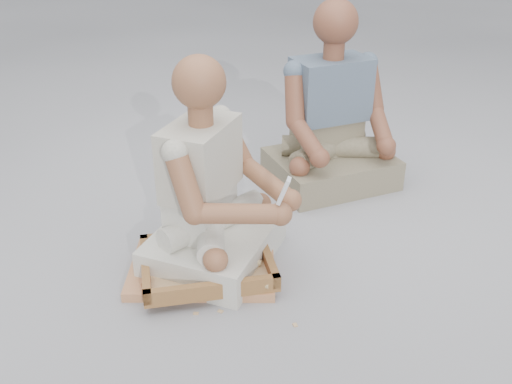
{
  "coord_description": "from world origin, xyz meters",
  "views": [
    {
      "loc": [
        0.01,
        -1.87,
        1.4
      ],
      "look_at": [
        -0.03,
        0.2,
        0.3
      ],
      "focal_mm": 40.0,
      "sensor_mm": 36.0,
      "label": 1
    }
  ],
  "objects_px": {
    "tool_tray": "(207,264)",
    "craftsman": "(212,198)",
    "carved_panel": "(203,269)",
    "companion": "(332,126)"
  },
  "relations": [
    {
      "from": "carved_panel",
      "to": "craftsman",
      "type": "height_order",
      "value": "craftsman"
    },
    {
      "from": "companion",
      "to": "craftsman",
      "type": "bearing_deg",
      "value": 29.76
    },
    {
      "from": "carved_panel",
      "to": "craftsman",
      "type": "bearing_deg",
      "value": 68.46
    },
    {
      "from": "tool_tray",
      "to": "craftsman",
      "type": "xyz_separation_m",
      "value": [
        0.02,
        0.13,
        0.24
      ]
    },
    {
      "from": "tool_tray",
      "to": "craftsman",
      "type": "bearing_deg",
      "value": 81.92
    },
    {
      "from": "tool_tray",
      "to": "carved_panel",
      "type": "bearing_deg",
      "value": 130.26
    },
    {
      "from": "companion",
      "to": "carved_panel",
      "type": "bearing_deg",
      "value": 31.3
    },
    {
      "from": "carved_panel",
      "to": "tool_tray",
      "type": "relative_size",
      "value": 0.99
    },
    {
      "from": "carved_panel",
      "to": "companion",
      "type": "height_order",
      "value": "companion"
    },
    {
      "from": "carved_panel",
      "to": "companion",
      "type": "distance_m",
      "value": 1.09
    }
  ]
}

